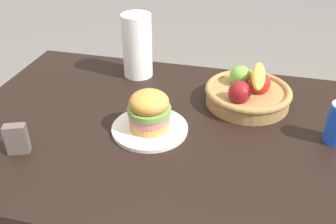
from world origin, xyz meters
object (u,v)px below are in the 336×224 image
sandwich (149,110)px  paper_towel_roll (137,46)px  napkin_holder (17,139)px  fruit_basket (248,92)px  plate (150,128)px

sandwich → paper_towel_roll: (-0.15, 0.35, 0.05)m
sandwich → napkin_holder: size_ratio=1.45×
paper_towel_roll → napkin_holder: size_ratio=2.67×
fruit_basket → paper_towel_roll: bearing=164.4°
sandwich → fruit_basket: 0.36m
fruit_basket → plate: bearing=-139.9°
plate → sandwich: sandwich is taller
fruit_basket → paper_towel_roll: 0.45m
fruit_basket → napkin_holder: bearing=-144.9°
sandwich → paper_towel_roll: bearing=112.9°
sandwich → napkin_holder: (-0.33, -0.19, -0.03)m
plate → fruit_basket: fruit_basket is taller
paper_towel_roll → sandwich: bearing=-67.1°
plate → fruit_basket: 0.36m
plate → napkin_holder: 0.38m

